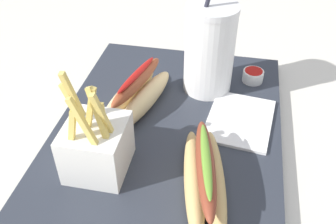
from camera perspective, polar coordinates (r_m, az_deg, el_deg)
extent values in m
cube|color=silver|center=(0.62, 0.00, -4.26)|extent=(2.40, 2.40, 0.02)
cube|color=#2D333D|center=(0.61, 0.00, -2.90)|extent=(0.48, 0.35, 0.02)
cylinder|color=white|center=(0.65, 6.19, 8.90)|extent=(0.08, 0.08, 0.15)
cylinder|color=white|center=(0.62, 6.71, 15.13)|extent=(0.09, 0.09, 0.01)
cube|color=white|center=(0.53, -10.57, -5.24)|extent=(0.09, 0.08, 0.07)
cube|color=#E5C660|center=(0.49, -11.60, -0.08)|extent=(0.01, 0.02, 0.08)
cube|color=#E5C660|center=(0.49, -9.77, -0.94)|extent=(0.02, 0.01, 0.06)
cube|color=#E5C660|center=(0.48, -10.02, -1.46)|extent=(0.03, 0.04, 0.09)
cube|color=#E5C660|center=(0.48, -14.15, -2.56)|extent=(0.01, 0.02, 0.06)
cube|color=#E5C660|center=(0.47, -9.70, -0.68)|extent=(0.02, 0.02, 0.07)
cube|color=#E5C660|center=(0.47, -12.04, -2.57)|extent=(0.02, 0.04, 0.09)
cube|color=#E5C660|center=(0.51, -13.48, 0.25)|extent=(0.02, 0.04, 0.08)
cube|color=#E5C660|center=(0.50, -13.79, 1.84)|extent=(0.02, 0.02, 0.09)
ellipsoid|color=#E5C689|center=(0.64, -5.75, 2.77)|extent=(0.17, 0.07, 0.04)
ellipsoid|color=#E5C689|center=(0.63, -3.34, 2.07)|extent=(0.17, 0.07, 0.04)
ellipsoid|color=#994728|center=(0.62, -4.69, 4.62)|extent=(0.15, 0.06, 0.02)
ellipsoid|color=red|center=(0.61, -4.76, 5.62)|extent=(0.12, 0.04, 0.01)
ellipsoid|color=tan|center=(0.51, 3.92, -10.13)|extent=(0.19, 0.06, 0.03)
ellipsoid|color=tan|center=(0.51, 6.95, -10.10)|extent=(0.19, 0.06, 0.03)
ellipsoid|color=brown|center=(0.49, 5.63, -8.06)|extent=(0.17, 0.06, 0.02)
ellipsoid|color=#6B9E33|center=(0.48, 5.73, -7.01)|extent=(0.13, 0.04, 0.01)
cylinder|color=white|center=(0.72, 12.60, 5.28)|extent=(0.04, 0.04, 0.02)
cylinder|color=#B2140F|center=(0.71, 12.69, 5.86)|extent=(0.03, 0.03, 0.01)
cube|color=white|center=(0.62, 10.67, -1.17)|extent=(0.14, 0.12, 0.00)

